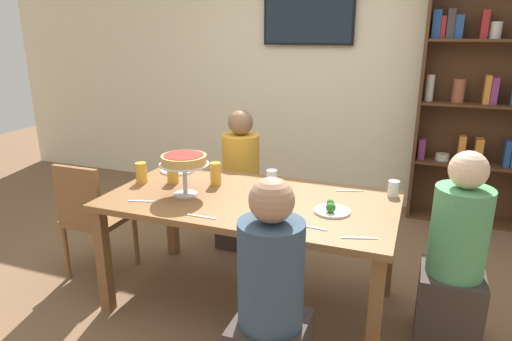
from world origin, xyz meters
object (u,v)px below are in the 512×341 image
at_px(diner_head_east, 454,266).
at_px(diner_far_left, 241,189).
at_px(salad_plate_far_diner, 332,210).
at_px(beer_glass_amber_tall, 173,173).
at_px(water_glass_clear_far, 272,177).
at_px(dining_table, 250,210).
at_px(beer_glass_amber_spare, 141,173).
at_px(water_glass_clear_near, 393,188).
at_px(cutlery_knife_near, 349,191).
at_px(cutlery_fork_far, 359,238).
at_px(cutlery_knife_far, 142,201).
at_px(beer_glass_amber_short, 216,174).
at_px(chair_head_west, 92,215).
at_px(deep_dish_pizza_stand, 184,162).
at_px(salad_plate_near_diner, 178,169).
at_px(bookshelf, 484,99).
at_px(cutlery_spare_fork, 310,227).
at_px(television, 308,16).
at_px(diner_near_right, 270,314).
at_px(cutlery_fork_near, 202,217).

bearing_deg(diner_head_east, diner_far_left, -25.28).
distance_m(salad_plate_far_diner, beer_glass_amber_tall, 1.13).
bearing_deg(water_glass_clear_far, dining_table, -96.82).
xyz_separation_m(beer_glass_amber_spare, water_glass_clear_near, (1.64, 0.34, -0.02)).
height_order(salad_plate_far_diner, water_glass_clear_near, water_glass_clear_near).
distance_m(beer_glass_amber_tall, cutlery_knife_near, 1.19).
bearing_deg(diner_far_left, cutlery_fork_far, 44.88).
relative_size(cutlery_knife_near, cutlery_fork_far, 1.00).
distance_m(cutlery_fork_far, cutlery_knife_far, 1.32).
xyz_separation_m(cutlery_knife_near, cutlery_knife_far, (-1.15, -0.63, 0.00)).
bearing_deg(cutlery_knife_far, diner_far_left, 62.60).
bearing_deg(beer_glass_amber_spare, beer_glass_amber_short, 15.87).
height_order(chair_head_west, deep_dish_pizza_stand, deep_dish_pizza_stand).
height_order(deep_dish_pizza_stand, salad_plate_near_diner, deep_dish_pizza_stand).
xyz_separation_m(bookshelf, cutlery_spare_fork, (-0.99, -2.31, -0.41)).
bearing_deg(water_glass_clear_near, dining_table, -156.78).
height_order(television, chair_head_west, television).
xyz_separation_m(diner_near_right, beer_glass_amber_short, (-0.70, 0.91, 0.33)).
height_order(chair_head_west, beer_glass_amber_short, beer_glass_amber_short).
xyz_separation_m(deep_dish_pizza_stand, beer_glass_amber_spare, (-0.40, 0.11, -0.15)).
distance_m(dining_table, television, 2.44).
bearing_deg(beer_glass_amber_short, cutlery_fork_far, -25.60).
xyz_separation_m(salad_plate_near_diner, cutlery_knife_near, (1.27, 0.01, -0.01)).
bearing_deg(deep_dish_pizza_stand, salad_plate_far_diner, 2.71).
bearing_deg(diner_head_east, salad_plate_near_diner, -9.34).
bearing_deg(television, cutlery_fork_near, -88.57).
bearing_deg(cutlery_fork_near, beer_glass_amber_spare, 150.02).
xyz_separation_m(beer_glass_amber_tall, beer_glass_amber_short, (0.29, 0.07, 0.01)).
relative_size(diner_far_left, cutlery_knife_near, 6.39).
relative_size(dining_table, diner_far_left, 1.56).
xyz_separation_m(cutlery_knife_far, cutlery_spare_fork, (1.05, -0.01, 0.00)).
bearing_deg(cutlery_fork_near, deep_dish_pizza_stand, 133.28).
height_order(chair_head_west, water_glass_clear_near, chair_head_west).
xyz_separation_m(salad_plate_near_diner, beer_glass_amber_short, (0.40, -0.18, 0.06)).
bearing_deg(television, cutlery_spare_fork, -74.52).
height_order(bookshelf, cutlery_spare_fork, bookshelf).
bearing_deg(water_glass_clear_near, bookshelf, 69.63).
relative_size(deep_dish_pizza_stand, beer_glass_amber_spare, 2.22).
relative_size(diner_head_east, chair_head_west, 1.32).
bearing_deg(beer_glass_amber_tall, cutlery_fork_far, -17.83).
xyz_separation_m(deep_dish_pizza_stand, cutlery_fork_near, (0.26, -0.28, -0.21)).
bearing_deg(cutlery_knife_far, water_glass_clear_far, 27.27).
height_order(deep_dish_pizza_stand, cutlery_knife_far, deep_dish_pizza_stand).
relative_size(bookshelf, diner_far_left, 1.92).
distance_m(beer_glass_amber_short, water_glass_clear_far, 0.38).
relative_size(water_glass_clear_near, cutlery_fork_near, 0.55).
distance_m(water_glass_clear_far, cutlery_spare_fork, 0.74).
height_order(diner_near_right, beer_glass_amber_tall, diner_near_right).
height_order(beer_glass_amber_tall, water_glass_clear_near, beer_glass_amber_tall).
relative_size(beer_glass_amber_short, beer_glass_amber_spare, 1.10).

